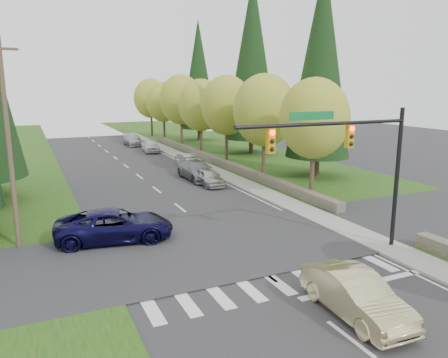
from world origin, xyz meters
TOP-DOWN VIEW (x-y plane):
  - ground at (0.00, 0.00)m, footprint 120.00×120.00m
  - grass_east at (13.00, 20.00)m, footprint 14.00×110.00m
  - cross_street at (0.00, 8.00)m, footprint 120.00×8.00m
  - sidewalk_east at (6.90, 22.00)m, footprint 1.80×80.00m
  - curb_east at (6.05, 22.00)m, footprint 0.20×80.00m
  - stone_wall_north at (8.60, 30.00)m, footprint 0.70×40.00m
  - traffic_signal at (4.37, 4.50)m, footprint 8.70×0.37m
  - utility_pole at (-9.50, 12.00)m, footprint 1.60×0.24m
  - decid_tree_0 at (9.20, 14.00)m, footprint 4.80×4.80m
  - decid_tree_1 at (9.30, 21.00)m, footprint 5.20×5.20m
  - decid_tree_2 at (9.10, 28.00)m, footprint 5.00×5.00m
  - decid_tree_3 at (9.20, 35.00)m, footprint 5.00×5.00m
  - decid_tree_4 at (9.30, 42.00)m, footprint 5.40×5.40m
  - decid_tree_5 at (9.10, 49.00)m, footprint 4.80×4.80m
  - decid_tree_6 at (9.20, 56.00)m, footprint 5.20×5.20m
  - conifer_e_a at (14.00, 20.00)m, footprint 5.44×5.44m
  - conifer_e_b at (15.00, 34.00)m, footprint 6.12×6.12m
  - conifer_e_c at (14.00, 48.00)m, footprint 5.10×5.10m
  - sedan_champagne at (1.09, 0.07)m, footprint 1.83×4.72m
  - suv_navy at (-5.01, 11.00)m, footprint 6.25×3.63m
  - parked_car_a at (4.20, 20.77)m, footprint 1.64×3.95m
  - parked_car_b at (4.20, 23.24)m, footprint 2.32×5.44m
  - parked_car_c at (5.60, 29.21)m, footprint 1.72×3.97m
  - parked_car_d at (4.75, 40.29)m, footprint 2.24×4.64m
  - parked_car_e at (4.20, 47.09)m, footprint 2.08×4.93m

SIDE VIEW (x-z plane):
  - ground at x=0.00m, z-range 0.00..0.00m
  - cross_street at x=0.00m, z-range -0.05..0.05m
  - grass_east at x=13.00m, z-range 0.00..0.06m
  - sidewalk_east at x=6.90m, z-range 0.00..0.13m
  - curb_east at x=6.05m, z-range 0.00..0.13m
  - stone_wall_north at x=8.60m, z-range 0.00..0.70m
  - parked_car_c at x=5.60m, z-range 0.00..1.27m
  - parked_car_a at x=4.20m, z-range 0.00..1.34m
  - parked_car_e at x=4.20m, z-range 0.00..1.42m
  - parked_car_d at x=4.75m, z-range 0.00..1.53m
  - sedan_champagne at x=1.09m, z-range 0.00..1.53m
  - parked_car_b at x=4.20m, z-range 0.00..1.56m
  - suv_navy at x=-5.01m, z-range 0.00..1.64m
  - traffic_signal at x=4.37m, z-range 1.58..8.38m
  - utility_pole at x=-9.50m, z-range 0.14..10.14m
  - decid_tree_5 at x=9.10m, z-range 1.38..9.68m
  - decid_tree_0 at x=9.20m, z-range 1.41..9.78m
  - decid_tree_3 at x=9.20m, z-range 1.39..9.94m
  - decid_tree_1 at x=9.30m, z-range 1.40..10.20m
  - decid_tree_6 at x=9.20m, z-range 1.43..10.30m
  - decid_tree_2 at x=9.10m, z-range 1.52..10.34m
  - decid_tree_4 at x=9.30m, z-range 1.47..10.65m
  - conifer_e_c at x=14.00m, z-range 0.89..17.69m
  - conifer_e_a at x=14.00m, z-range 0.89..18.69m
  - conifer_e_b at x=15.00m, z-range 0.89..20.69m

